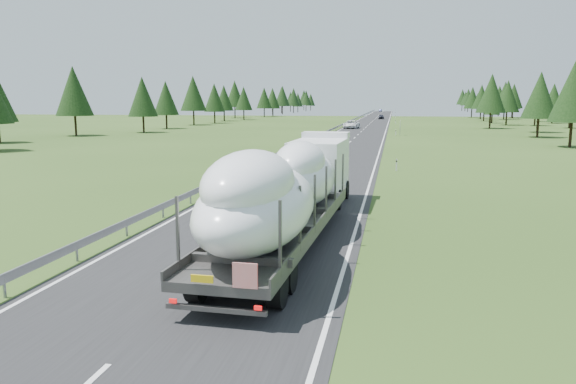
% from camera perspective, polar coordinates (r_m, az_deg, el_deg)
% --- Properties ---
extents(ground, '(400.00, 400.00, 0.00)m').
position_cam_1_polar(ground, '(20.37, -7.65, -7.76)').
color(ground, '#2A4316').
rests_on(ground, ground).
extents(road_surface, '(10.00, 400.00, 0.02)m').
position_cam_1_polar(road_surface, '(118.78, 7.72, 6.35)').
color(road_surface, black).
rests_on(road_surface, ground).
extents(guardrail, '(0.10, 400.00, 0.76)m').
position_cam_1_polar(guardrail, '(119.09, 5.16, 6.68)').
color(guardrail, slate).
rests_on(guardrail, ground).
extents(marker_posts, '(0.13, 350.08, 1.00)m').
position_cam_1_polar(marker_posts, '(173.55, 10.86, 7.35)').
color(marker_posts, silver).
rests_on(marker_posts, ground).
extents(highway_sign, '(0.08, 0.90, 2.60)m').
position_cam_1_polar(highway_sign, '(98.56, 11.33, 6.71)').
color(highway_sign, slate).
rests_on(highway_sign, ground).
extents(tree_line_right, '(28.45, 357.83, 12.38)m').
position_cam_1_polar(tree_line_right, '(154.15, 23.82, 8.90)').
color(tree_line_right, black).
rests_on(tree_line_right, ground).
extents(tree_line_left, '(15.06, 357.23, 12.65)m').
position_cam_1_polar(tree_line_left, '(179.52, -5.42, 9.63)').
color(tree_line_left, black).
rests_on(tree_line_left, ground).
extents(boat_truck, '(3.82, 21.82, 4.45)m').
position_cam_1_polar(boat_truck, '(23.56, 0.30, 0.73)').
color(boat_truck, white).
rests_on(boat_truck, ground).
extents(distant_van, '(3.47, 6.48, 1.73)m').
position_cam_1_polar(distant_van, '(121.58, 6.45, 6.84)').
color(distant_van, white).
rests_on(distant_van, ground).
extents(distant_car_dark, '(2.05, 4.50, 1.50)m').
position_cam_1_polar(distant_car_dark, '(183.45, 9.44, 7.55)').
color(distant_car_dark, black).
rests_on(distant_car_dark, ground).
extents(distant_car_blue, '(1.58, 4.03, 1.31)m').
position_cam_1_polar(distant_car_blue, '(308.06, 9.37, 8.19)').
color(distant_car_blue, '#1C214F').
rests_on(distant_car_blue, ground).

